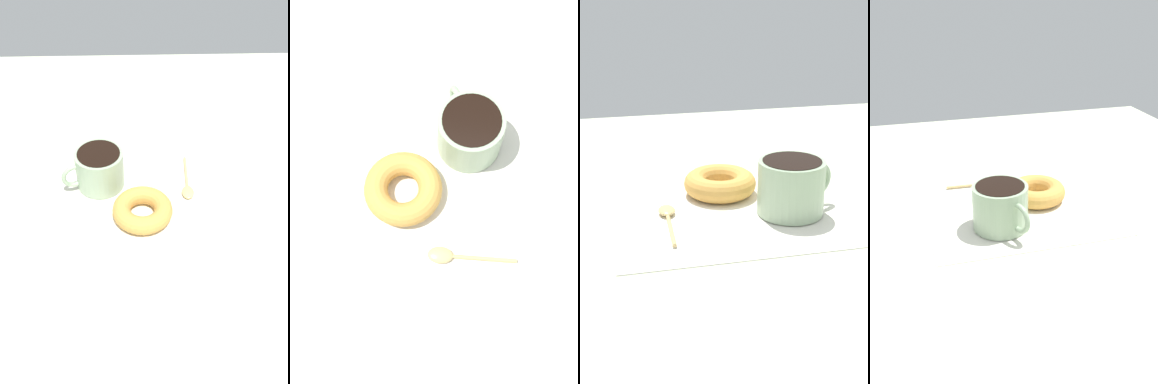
{
  "view_description": "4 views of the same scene",
  "coord_description": "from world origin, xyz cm",
  "views": [
    {
      "loc": [
        -1.28,
        -59.4,
        60.65
      ],
      "look_at": [
        0.4,
        -0.53,
        2.3
      ],
      "focal_mm": 40.0,
      "sensor_mm": 36.0,
      "label": 1
    },
    {
      "loc": [
        26.09,
        0.54,
        74.14
      ],
      "look_at": [
        0.4,
        -0.53,
        2.3
      ],
      "focal_mm": 50.0,
      "sensor_mm": 36.0,
      "label": 2
    },
    {
      "loc": [
        17.18,
        71.14,
        32.01
      ],
      "look_at": [
        0.4,
        -0.53,
        2.3
      ],
      "focal_mm": 50.0,
      "sensor_mm": 36.0,
      "label": 3
    },
    {
      "loc": [
        -71.19,
        19.72,
        38.59
      ],
      "look_at": [
        0.4,
        -0.53,
        2.3
      ],
      "focal_mm": 40.0,
      "sensor_mm": 36.0,
      "label": 4
    }
  ],
  "objects": [
    {
      "name": "ground_plane",
      "position": [
        0.0,
        0.0,
        -1.0
      ],
      "size": [
        120.0,
        120.0,
        2.0
      ],
      "primitive_type": "cube",
      "color": "beige"
    },
    {
      "name": "napkin",
      "position": [
        0.4,
        -0.53,
        0.15
      ],
      "size": [
        34.27,
        34.27,
        0.3
      ],
      "primitive_type": "cube",
      "rotation": [
        0.0,
        0.0,
        -0.01
      ],
      "color": "white",
      "rests_on": "ground_plane"
    },
    {
      "name": "coffee_cup",
      "position": [
        -8.41,
        4.3,
        4.4
      ],
      "size": [
        12.23,
        9.56,
        7.9
      ],
      "color": "#9EB793",
      "rests_on": "napkin"
    },
    {
      "name": "donut",
      "position": [
        -0.44,
        -4.99,
        2.02
      ],
      "size": [
        11.31,
        11.31,
        3.45
      ],
      "primitive_type": "torus",
      "color": "gold",
      "rests_on": "napkin"
    },
    {
      "name": "spoon",
      "position": [
        9.26,
        2.39,
        0.7
      ],
      "size": [
        2.53,
        12.58,
        0.9
      ],
      "color": "#D8B772",
      "rests_on": "napkin"
    }
  ]
}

